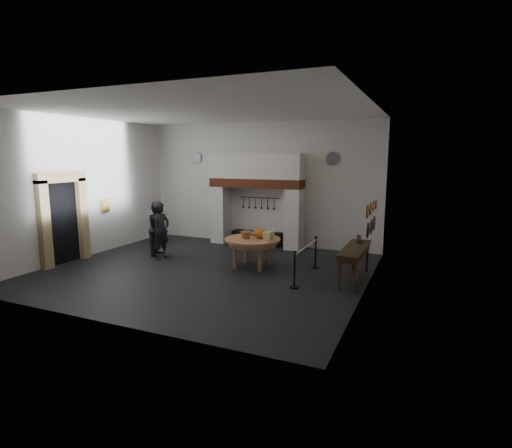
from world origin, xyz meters
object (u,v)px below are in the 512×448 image
at_px(iron_range, 257,238).
at_px(visitor_far, 159,228).
at_px(work_table, 253,239).
at_px(barrier_post_far, 316,253).
at_px(visitor_near, 161,231).
at_px(side_table, 355,248).
at_px(barrier_post_near, 295,270).

height_order(iron_range, visitor_far, visitor_far).
relative_size(iron_range, visitor_far, 1.05).
distance_m(work_table, visitor_far, 3.48).
xyz_separation_m(visitor_far, barrier_post_far, (5.23, 0.55, -0.45)).
height_order(visitor_near, barrier_post_far, visitor_near).
bearing_deg(iron_range, visitor_near, -122.56).
distance_m(work_table, visitor_near, 3.09).
bearing_deg(iron_range, barrier_post_far, -37.42).
xyz_separation_m(work_table, visitor_far, (-3.48, 0.12, 0.06)).
bearing_deg(iron_range, visitor_far, -131.34).
distance_m(iron_range, barrier_post_far, 3.58).
height_order(visitor_near, visitor_far, visitor_near).
distance_m(iron_range, work_table, 3.09).
distance_m(work_table, barrier_post_far, 1.91).
bearing_deg(visitor_far, side_table, -114.70).
bearing_deg(barrier_post_near, barrier_post_far, 90.00).
bearing_deg(visitor_near, iron_range, -26.51).
bearing_deg(iron_range, work_table, -69.04).
xyz_separation_m(side_table, barrier_post_far, (-1.26, 0.76, -0.42)).
bearing_deg(side_table, barrier_post_near, -135.59).
bearing_deg(barrier_post_far, iron_range, 142.58).
distance_m(visitor_near, barrier_post_near, 4.96).
relative_size(visitor_far, barrier_post_near, 2.01).
distance_m(side_table, barrier_post_near, 1.82).
xyz_separation_m(work_table, visitor_near, (-3.08, -0.28, 0.08)).
relative_size(work_table, barrier_post_far, 1.85).
height_order(visitor_far, barrier_post_far, visitor_far).
height_order(visitor_far, barrier_post_near, visitor_far).
height_order(iron_range, visitor_near, visitor_near).
distance_m(visitor_near, side_table, 6.10).
relative_size(work_table, visitor_near, 0.90).
height_order(barrier_post_near, barrier_post_far, same).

